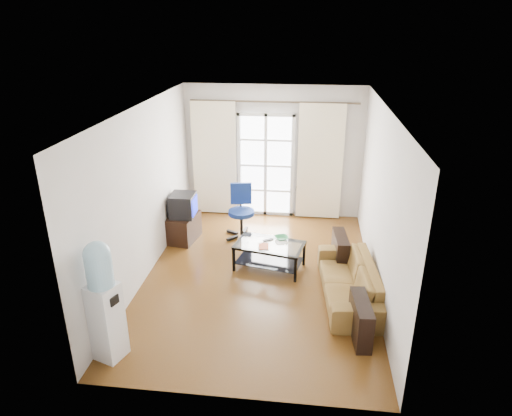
{
  "coord_description": "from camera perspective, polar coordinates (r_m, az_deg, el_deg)",
  "views": [
    {
      "loc": [
        0.71,
        -6.38,
        3.86
      ],
      "look_at": [
        -0.09,
        0.35,
        1.04
      ],
      "focal_mm": 32.0,
      "sensor_mm": 36.0,
      "label": 1
    }
  ],
  "objects": [
    {
      "name": "floor",
      "position": [
        7.49,
        0.37,
        -8.46
      ],
      "size": [
        5.2,
        5.2,
        0.0
      ],
      "primitive_type": "plane",
      "color": "brown",
      "rests_on": "ground"
    },
    {
      "name": "ceiling",
      "position": [
        6.52,
        0.42,
        12.33
      ],
      "size": [
        5.2,
        5.2,
        0.0
      ],
      "primitive_type": "plane",
      "rotation": [
        3.14,
        0.0,
        0.0
      ],
      "color": "white",
      "rests_on": "wall_back"
    },
    {
      "name": "wall_back",
      "position": [
        9.35,
        2.18,
        6.98
      ],
      "size": [
        3.6,
        0.02,
        2.7
      ],
      "primitive_type": "cube",
      "color": "silver",
      "rests_on": "floor"
    },
    {
      "name": "wall_front",
      "position": [
        4.59,
        -3.28,
        -10.61
      ],
      "size": [
        3.6,
        0.02,
        2.7
      ],
      "primitive_type": "cube",
      "color": "silver",
      "rests_on": "floor"
    },
    {
      "name": "wall_left",
      "position": [
        7.3,
        -13.81,
        1.78
      ],
      "size": [
        0.02,
        5.2,
        2.7
      ],
      "primitive_type": "cube",
      "color": "silver",
      "rests_on": "floor"
    },
    {
      "name": "wall_right",
      "position": [
        6.94,
        15.34,
        0.53
      ],
      "size": [
        0.02,
        5.2,
        2.7
      ],
      "primitive_type": "cube",
      "color": "silver",
      "rests_on": "floor"
    },
    {
      "name": "french_door",
      "position": [
        9.38,
        1.21,
        5.3
      ],
      "size": [
        1.16,
        0.06,
        2.15
      ],
      "color": "white",
      "rests_on": "wall_back"
    },
    {
      "name": "curtain_rod",
      "position": [
        9.03,
        2.22,
        13.12
      ],
      "size": [
        3.3,
        0.04,
        0.04
      ],
      "primitive_type": "cylinder",
      "rotation": [
        0.0,
        1.57,
        0.0
      ],
      "color": "#4C3F2D",
      "rests_on": "wall_back"
    },
    {
      "name": "curtain_left",
      "position": [
        9.44,
        -5.21,
        6.12
      ],
      "size": [
        0.9,
        0.07,
        2.35
      ],
      "primitive_type": "cube",
      "color": "#FCF0CA",
      "rests_on": "curtain_rod"
    },
    {
      "name": "curtain_right",
      "position": [
        9.25,
        8.01,
        5.64
      ],
      "size": [
        0.9,
        0.07,
        2.35
      ],
      "primitive_type": "cube",
      "color": "#FCF0CA",
      "rests_on": "curtain_rod"
    },
    {
      "name": "radiator",
      "position": [
        9.55,
        6.83,
        0.72
      ],
      "size": [
        0.64,
        0.12,
        0.64
      ],
      "primitive_type": "cube",
      "color": "gray",
      "rests_on": "floor"
    },
    {
      "name": "sofa",
      "position": [
        6.98,
        11.54,
        -8.84
      ],
      "size": [
        2.02,
        1.07,
        0.55
      ],
      "primitive_type": "imported",
      "rotation": [
        0.0,
        0.0,
        -1.48
      ],
      "color": "olive",
      "rests_on": "floor"
    },
    {
      "name": "coffee_table",
      "position": [
        7.57,
        1.69,
        -5.59
      ],
      "size": [
        1.21,
        0.85,
        0.45
      ],
      "rotation": [
        0.0,
        0.0,
        -0.22
      ],
      "color": "silver",
      "rests_on": "floor"
    },
    {
      "name": "bowl",
      "position": [
        7.64,
        3.19,
        -3.78
      ],
      "size": [
        0.36,
        0.36,
        0.05
      ],
      "primitive_type": "imported",
      "rotation": [
        0.0,
        0.0,
        0.34
      ],
      "color": "#349054",
      "rests_on": "coffee_table"
    },
    {
      "name": "book",
      "position": [
        7.39,
        0.31,
        -4.82
      ],
      "size": [
        0.22,
        0.26,
        0.02
      ],
      "primitive_type": "imported",
      "rotation": [
        0.0,
        0.0,
        0.13
      ],
      "color": "#B11B15",
      "rests_on": "coffee_table"
    },
    {
      "name": "remote",
      "position": [
        7.61,
        1.55,
        -4.0
      ],
      "size": [
        0.18,
        0.13,
        0.02
      ],
      "primitive_type": "cube",
      "rotation": [
        0.0,
        0.0,
        0.52
      ],
      "color": "black",
      "rests_on": "coffee_table"
    },
    {
      "name": "tv_stand",
      "position": [
        8.64,
        -9.03,
        -2.43
      ],
      "size": [
        0.55,
        0.74,
        0.5
      ],
      "primitive_type": "cube",
      "rotation": [
        0.0,
        0.0,
        -0.16
      ],
      "color": "black",
      "rests_on": "floor"
    },
    {
      "name": "crt_tv",
      "position": [
        8.44,
        -9.24,
        0.36
      ],
      "size": [
        0.48,
        0.47,
        0.43
      ],
      "rotation": [
        0.0,
        0.0,
        0.01
      ],
      "color": "black",
      "rests_on": "tv_stand"
    },
    {
      "name": "task_chair",
      "position": [
        8.67,
        -1.83,
        -1.7
      ],
      "size": [
        0.79,
        0.79,
        1.01
      ],
      "rotation": [
        0.0,
        0.0,
        0.16
      ],
      "color": "black",
      "rests_on": "floor"
    },
    {
      "name": "water_cooler",
      "position": [
        5.73,
        -18.51,
        -10.75
      ],
      "size": [
        0.41,
        0.41,
        1.57
      ],
      "rotation": [
        0.0,
        0.0,
        -0.33
      ],
      "color": "white",
      "rests_on": "floor"
    }
  ]
}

